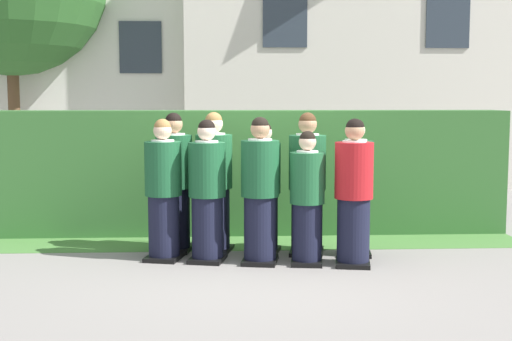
{
  "coord_description": "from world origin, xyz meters",
  "views": [
    {
      "loc": [
        -0.41,
        -7.96,
        1.92
      ],
      "look_at": [
        0.0,
        0.26,
        1.05
      ],
      "focal_mm": 48.84,
      "sensor_mm": 36.0,
      "label": 1
    }
  ],
  "objects_px": {
    "student_rear_row_3": "(307,187)",
    "student_rear_row_0": "(174,185)",
    "student_front_row_2": "(260,194)",
    "student_in_red_blazer": "(354,196)",
    "student_rear_row_4": "(355,190)",
    "student_front_row_3": "(307,201)",
    "student_rear_row_1": "(214,186)",
    "student_rear_row_2": "(263,191)",
    "student_front_row_1": "(207,194)",
    "student_front_row_0": "(163,193)"
  },
  "relations": [
    {
      "from": "student_front_row_2",
      "to": "student_rear_row_3",
      "type": "xyz_separation_m",
      "value": [
        0.6,
        0.44,
        0.02
      ]
    },
    {
      "from": "student_in_red_blazer",
      "to": "student_rear_row_0",
      "type": "bearing_deg",
      "value": 157.93
    },
    {
      "from": "student_front_row_0",
      "to": "student_front_row_1",
      "type": "height_order",
      "value": "student_front_row_0"
    },
    {
      "from": "student_front_row_2",
      "to": "student_rear_row_0",
      "type": "xyz_separation_m",
      "value": [
        -1.03,
        0.68,
        0.02
      ]
    },
    {
      "from": "student_in_red_blazer",
      "to": "student_rear_row_4",
      "type": "distance_m",
      "value": 0.54
    },
    {
      "from": "student_front_row_2",
      "to": "student_rear_row_1",
      "type": "bearing_deg",
      "value": 130.78
    },
    {
      "from": "student_front_row_2",
      "to": "student_front_row_3",
      "type": "relative_size",
      "value": 1.1
    },
    {
      "from": "student_front_row_0",
      "to": "student_rear_row_0",
      "type": "xyz_separation_m",
      "value": [
        0.1,
        0.46,
        0.03
      ]
    },
    {
      "from": "student_in_red_blazer",
      "to": "student_rear_row_4",
      "type": "relative_size",
      "value": 1.01
    },
    {
      "from": "student_front_row_0",
      "to": "student_front_row_3",
      "type": "relative_size",
      "value": 1.08
    },
    {
      "from": "student_front_row_1",
      "to": "student_rear_row_4",
      "type": "height_order",
      "value": "student_front_row_1"
    },
    {
      "from": "student_rear_row_1",
      "to": "student_rear_row_2",
      "type": "distance_m",
      "value": 0.62
    },
    {
      "from": "student_front_row_2",
      "to": "student_rear_row_3",
      "type": "bearing_deg",
      "value": 36.33
    },
    {
      "from": "student_front_row_2",
      "to": "student_in_red_blazer",
      "type": "height_order",
      "value": "student_front_row_2"
    },
    {
      "from": "student_rear_row_4",
      "to": "student_in_red_blazer",
      "type": "bearing_deg",
      "value": -102.93
    },
    {
      "from": "student_in_red_blazer",
      "to": "student_rear_row_1",
      "type": "distance_m",
      "value": 1.78
    },
    {
      "from": "student_front_row_0",
      "to": "student_front_row_2",
      "type": "relative_size",
      "value": 0.98
    },
    {
      "from": "student_front_row_3",
      "to": "student_rear_row_0",
      "type": "height_order",
      "value": "student_rear_row_0"
    },
    {
      "from": "student_in_red_blazer",
      "to": "student_rear_row_0",
      "type": "xyz_separation_m",
      "value": [
        -2.09,
        0.85,
        0.02
      ]
    },
    {
      "from": "student_in_red_blazer",
      "to": "student_rear_row_1",
      "type": "height_order",
      "value": "student_rear_row_1"
    },
    {
      "from": "student_rear_row_0",
      "to": "student_rear_row_2",
      "type": "xyz_separation_m",
      "value": [
        1.1,
        -0.16,
        -0.05
      ]
    },
    {
      "from": "student_rear_row_2",
      "to": "student_front_row_1",
      "type": "bearing_deg",
      "value": -149.07
    },
    {
      "from": "student_front_row_0",
      "to": "student_rear_row_0",
      "type": "distance_m",
      "value": 0.47
    },
    {
      "from": "student_in_red_blazer",
      "to": "student_rear_row_3",
      "type": "relative_size",
      "value": 0.97
    },
    {
      "from": "student_rear_row_2",
      "to": "student_front_row_3",
      "type": "bearing_deg",
      "value": -52.55
    },
    {
      "from": "student_front_row_3",
      "to": "student_rear_row_0",
      "type": "bearing_deg",
      "value": 153.95
    },
    {
      "from": "student_rear_row_0",
      "to": "student_rear_row_1",
      "type": "xyz_separation_m",
      "value": [
        0.5,
        -0.06,
        0.0
      ]
    },
    {
      "from": "student_rear_row_3",
      "to": "student_rear_row_0",
      "type": "bearing_deg",
      "value": 171.57
    },
    {
      "from": "student_front_row_2",
      "to": "student_rear_row_0",
      "type": "bearing_deg",
      "value": 146.44
    },
    {
      "from": "student_rear_row_0",
      "to": "student_rear_row_4",
      "type": "relative_size",
      "value": 1.04
    },
    {
      "from": "student_rear_row_4",
      "to": "student_rear_row_1",
      "type": "bearing_deg",
      "value": 171.5
    },
    {
      "from": "student_front_row_0",
      "to": "student_front_row_3",
      "type": "height_order",
      "value": "student_front_row_0"
    },
    {
      "from": "student_rear_row_0",
      "to": "student_rear_row_2",
      "type": "distance_m",
      "value": 1.11
    },
    {
      "from": "student_front_row_2",
      "to": "student_in_red_blazer",
      "type": "xyz_separation_m",
      "value": [
        1.06,
        -0.16,
        -0.01
      ]
    },
    {
      "from": "student_front_row_1",
      "to": "student_in_red_blazer",
      "type": "xyz_separation_m",
      "value": [
        1.67,
        -0.28,
        0.01
      ]
    },
    {
      "from": "student_front_row_2",
      "to": "student_in_red_blazer",
      "type": "bearing_deg",
      "value": -8.76
    },
    {
      "from": "student_rear_row_4",
      "to": "student_front_row_3",
      "type": "bearing_deg",
      "value": -145.28
    },
    {
      "from": "student_front_row_1",
      "to": "student_rear_row_2",
      "type": "relative_size",
      "value": 1.03
    },
    {
      "from": "student_front_row_1",
      "to": "student_rear_row_4",
      "type": "xyz_separation_m",
      "value": [
        1.79,
        0.25,
        -0.0
      ]
    },
    {
      "from": "student_rear_row_1",
      "to": "student_in_red_blazer",
      "type": "bearing_deg",
      "value": -26.18
    },
    {
      "from": "student_front_row_0",
      "to": "student_in_red_blazer",
      "type": "bearing_deg",
      "value": -10.13
    },
    {
      "from": "student_front_row_1",
      "to": "student_rear_row_3",
      "type": "distance_m",
      "value": 1.26
    },
    {
      "from": "student_front_row_2",
      "to": "student_rear_row_3",
      "type": "distance_m",
      "value": 0.75
    },
    {
      "from": "student_front_row_0",
      "to": "student_front_row_2",
      "type": "distance_m",
      "value": 1.15
    },
    {
      "from": "student_rear_row_0",
      "to": "student_front_row_0",
      "type": "bearing_deg",
      "value": -102.11
    },
    {
      "from": "student_front_row_2",
      "to": "student_front_row_0",
      "type": "bearing_deg",
      "value": 168.59
    },
    {
      "from": "student_front_row_3",
      "to": "student_rear_row_1",
      "type": "xyz_separation_m",
      "value": [
        -1.07,
        0.7,
        0.1
      ]
    },
    {
      "from": "student_in_red_blazer",
      "to": "student_rear_row_0",
      "type": "relative_size",
      "value": 0.97
    },
    {
      "from": "student_front_row_3",
      "to": "student_rear_row_1",
      "type": "bearing_deg",
      "value": 146.74
    },
    {
      "from": "student_rear_row_1",
      "to": "student_front_row_2",
      "type": "bearing_deg",
      "value": -49.22
    }
  ]
}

